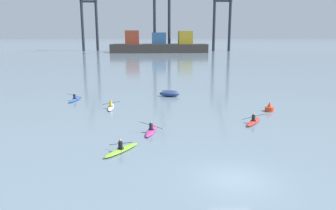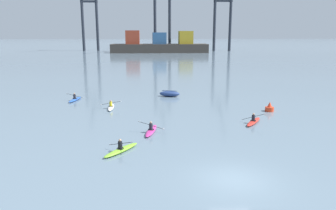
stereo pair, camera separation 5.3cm
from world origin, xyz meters
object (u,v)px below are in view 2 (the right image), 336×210
(container_barge, at_px, (159,45))
(channel_buoy, at_px, (269,108))
(kayak_magenta, at_px, (151,130))
(kayak_blue, at_px, (75,99))
(kayak_red, at_px, (253,121))
(gantry_crane_west, at_px, (89,12))
(gantry_crane_west_mid, at_px, (162,7))
(gantry_crane_east_mid, at_px, (223,10))
(capsized_dinghy, at_px, (170,94))
(kayak_white, at_px, (111,107))
(kayak_lime, at_px, (121,149))

(container_barge, distance_m, channel_buoy, 102.77)
(channel_buoy, relative_size, kayak_magenta, 0.29)
(kayak_blue, bearing_deg, kayak_red, -31.76)
(container_barge, bearing_deg, kayak_red, -87.72)
(gantry_crane_west, height_order, channel_buoy, gantry_crane_west)
(gantry_crane_west_mid, distance_m, kayak_red, 113.79)
(gantry_crane_west, distance_m, gantry_crane_east_mid, 58.07)
(channel_buoy, bearing_deg, gantry_crane_west_mid, 93.07)
(gantry_crane_east_mid, xyz_separation_m, capsized_dinghy, (-30.29, -102.86, -16.96))
(gantry_crane_east_mid, distance_m, capsized_dinghy, 108.56)
(container_barge, xyz_separation_m, kayak_magenta, (-5.01, -109.01, -2.82))
(gantry_crane_west, height_order, capsized_dinghy, gantry_crane_west)
(kayak_white, relative_size, kayak_lime, 1.10)
(channel_buoy, relative_size, kayak_lime, 0.32)
(capsized_dinghy, bearing_deg, kayak_magenta, -99.64)
(channel_buoy, distance_m, kayak_magenta, 14.01)
(kayak_white, bearing_deg, gantry_crane_east_mid, 71.24)
(gantry_crane_east_mid, distance_m, kayak_lime, 128.56)
(container_barge, distance_m, kayak_magenta, 109.16)
(capsized_dinghy, xyz_separation_m, channel_buoy, (9.80, -8.74, 0.01))
(container_barge, bearing_deg, capsized_dinghy, -91.48)
(container_barge, xyz_separation_m, kayak_red, (4.26, -106.85, -2.82))
(capsized_dinghy, distance_m, kayak_white, 9.29)
(channel_buoy, distance_m, kayak_blue, 22.43)
(container_barge, bearing_deg, gantry_crane_west_mid, 73.71)
(gantry_crane_west, distance_m, kayak_lime, 131.62)
(container_barge, xyz_separation_m, gantry_crane_east_mid, (27.87, 9.13, 14.32))
(kayak_blue, bearing_deg, kayak_magenta, -56.35)
(gantry_crane_west_mid, xyz_separation_m, kayak_white, (-10.81, -105.53, -18.10))
(kayak_lime, distance_m, kayak_blue, 19.07)
(gantry_crane_west, xyz_separation_m, kayak_white, (20.67, -115.26, -16.72))
(gantry_crane_east_mid, height_order, kayak_blue, gantry_crane_east_mid)
(channel_buoy, height_order, kayak_blue, channel_buoy)
(kayak_red, distance_m, kayak_magenta, 9.52)
(kayak_red, relative_size, kayak_white, 0.92)
(kayak_white, height_order, kayak_magenta, kayak_magenta)
(gantry_crane_west_mid, xyz_separation_m, kayak_magenta, (-6.61, -114.47, -18.10))
(gantry_crane_west, distance_m, kayak_blue, 113.13)
(gantry_crane_west_mid, relative_size, kayak_lime, 11.81)
(container_barge, distance_m, kayak_white, 100.53)
(gantry_crane_east_mid, bearing_deg, kayak_white, -108.76)
(gantry_crane_east_mid, bearing_deg, channel_buoy, -100.40)
(kayak_lime, bearing_deg, gantry_crane_west_mid, 85.80)
(gantry_crane_east_mid, relative_size, kayak_red, 11.69)
(kayak_magenta, relative_size, kayak_lime, 1.11)
(kayak_white, distance_m, kayak_magenta, 9.87)
(channel_buoy, distance_m, kayak_red, 5.38)
(channel_buoy, relative_size, kayak_white, 0.29)
(container_barge, height_order, kayak_lime, container_barge)
(kayak_white, distance_m, kayak_lime, 13.47)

